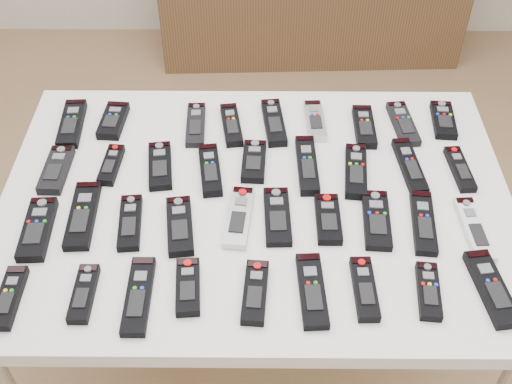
{
  "coord_description": "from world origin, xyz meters",
  "views": [
    {
      "loc": [
        -0.1,
        -1.21,
        1.89
      ],
      "look_at": [
        -0.11,
        -0.11,
        0.8
      ],
      "focal_mm": 45.0,
      "sensor_mm": 36.0,
      "label": 1
    }
  ],
  "objects_px": {
    "remote_22": "(239,217)",
    "remote_23": "(277,216)",
    "remote_13": "(254,161)",
    "remote_29": "(84,294)",
    "remote_3": "(231,125)",
    "remote_15": "(356,171)",
    "remote_8": "(443,120)",
    "remote_25": "(377,220)",
    "remote_6": "(364,127)",
    "remote_34": "(365,289)",
    "remote_5": "(315,121)",
    "remote_17": "(460,169)",
    "remote_14": "(307,165)",
    "remote_32": "(255,292)",
    "remote_18": "(37,229)",
    "remote_31": "(188,287)",
    "remote_27": "(474,229)",
    "remote_28": "(9,298)",
    "remote_4": "(274,122)",
    "remote_2": "(196,125)",
    "remote_12": "(210,170)",
    "remote_24": "(328,219)",
    "remote_30": "(139,296)",
    "remote_11": "(160,166)",
    "remote_33": "(312,290)",
    "remote_7": "(403,124)",
    "remote_19": "(83,215)",
    "remote_26": "(423,222)",
    "remote_10": "(111,165)",
    "remote_21": "(180,226)",
    "remote_0": "(72,124)",
    "remote_9": "(56,170)",
    "remote_35": "(429,291)",
    "remote_36": "(492,288)",
    "remote_1": "(113,121)",
    "remote_20": "(130,222)"
  },
  "relations": [
    {
      "from": "remote_6",
      "to": "remote_17",
      "type": "height_order",
      "value": "remote_6"
    },
    {
      "from": "remote_8",
      "to": "remote_17",
      "type": "xyz_separation_m",
      "value": [
        0.0,
        -0.2,
        -0.0
      ]
    },
    {
      "from": "remote_3",
      "to": "remote_22",
      "type": "xyz_separation_m",
      "value": [
        0.03,
        -0.34,
        -0.0
      ]
    },
    {
      "from": "remote_27",
      "to": "remote_34",
      "type": "bearing_deg",
      "value": -151.14
    },
    {
      "from": "remote_13",
      "to": "remote_29",
      "type": "bearing_deg",
      "value": -127.58
    },
    {
      "from": "remote_33",
      "to": "remote_35",
      "type": "relative_size",
      "value": 1.32
    },
    {
      "from": "remote_9",
      "to": "remote_20",
      "type": "relative_size",
      "value": 0.98
    },
    {
      "from": "remote_19",
      "to": "remote_21",
      "type": "height_order",
      "value": "remote_21"
    },
    {
      "from": "remote_4",
      "to": "remote_5",
      "type": "relative_size",
      "value": 1.17
    },
    {
      "from": "remote_28",
      "to": "remote_29",
      "type": "bearing_deg",
      "value": 3.75
    },
    {
      "from": "remote_10",
      "to": "remote_32",
      "type": "bearing_deg",
      "value": -43.05
    },
    {
      "from": "remote_6",
      "to": "remote_34",
      "type": "distance_m",
      "value": 0.55
    },
    {
      "from": "remote_24",
      "to": "remote_31",
      "type": "xyz_separation_m",
      "value": [
        -0.31,
        -0.2,
        0.0
      ]
    },
    {
      "from": "remote_13",
      "to": "remote_22",
      "type": "bearing_deg",
      "value": -97.06
    },
    {
      "from": "remote_5",
      "to": "remote_17",
      "type": "distance_m",
      "value": 0.4
    },
    {
      "from": "remote_26",
      "to": "remote_31",
      "type": "bearing_deg",
      "value": -155.04
    },
    {
      "from": "remote_1",
      "to": "remote_30",
      "type": "xyz_separation_m",
      "value": [
        0.15,
        -0.59,
        -0.0
      ]
    },
    {
      "from": "remote_5",
      "to": "remote_30",
      "type": "bearing_deg",
      "value": -127.1
    },
    {
      "from": "remote_5",
      "to": "remote_18",
      "type": "relative_size",
      "value": 0.86
    },
    {
      "from": "remote_28",
      "to": "remote_33",
      "type": "bearing_deg",
      "value": 1.67
    },
    {
      "from": "remote_31",
      "to": "remote_6",
      "type": "bearing_deg",
      "value": 46.7
    },
    {
      "from": "remote_28",
      "to": "remote_14",
      "type": "bearing_deg",
      "value": 32.4
    },
    {
      "from": "remote_0",
      "to": "remote_23",
      "type": "xyz_separation_m",
      "value": [
        0.56,
        -0.34,
        -0.0
      ]
    },
    {
      "from": "remote_7",
      "to": "remote_25",
      "type": "relative_size",
      "value": 1.0
    },
    {
      "from": "remote_23",
      "to": "remote_29",
      "type": "relative_size",
      "value": 1.23
    },
    {
      "from": "remote_29",
      "to": "remote_15",
      "type": "bearing_deg",
      "value": 32.19
    },
    {
      "from": "remote_18",
      "to": "remote_29",
      "type": "xyz_separation_m",
      "value": [
        0.14,
        -0.18,
        -0.0
      ]
    },
    {
      "from": "remote_12",
      "to": "remote_24",
      "type": "relative_size",
      "value": 1.2
    },
    {
      "from": "remote_19",
      "to": "remote_26",
      "type": "distance_m",
      "value": 0.8
    },
    {
      "from": "remote_11",
      "to": "remote_22",
      "type": "bearing_deg",
      "value": -48.25
    },
    {
      "from": "remote_2",
      "to": "remote_14",
      "type": "height_order",
      "value": "remote_14"
    },
    {
      "from": "remote_35",
      "to": "remote_36",
      "type": "relative_size",
      "value": 0.74
    },
    {
      "from": "remote_5",
      "to": "remote_9",
      "type": "bearing_deg",
      "value": -165.69
    },
    {
      "from": "remote_14",
      "to": "remote_24",
      "type": "distance_m",
      "value": 0.19
    },
    {
      "from": "remote_21",
      "to": "remote_29",
      "type": "relative_size",
      "value": 1.2
    },
    {
      "from": "remote_15",
      "to": "remote_28",
      "type": "height_order",
      "value": "remote_15"
    },
    {
      "from": "remote_8",
      "to": "remote_25",
      "type": "xyz_separation_m",
      "value": [
        -0.23,
        -0.38,
        0.0
      ]
    },
    {
      "from": "remote_14",
      "to": "remote_27",
      "type": "distance_m",
      "value": 0.43
    },
    {
      "from": "remote_22",
      "to": "remote_25",
      "type": "relative_size",
      "value": 1.05
    },
    {
      "from": "remote_4",
      "to": "remote_31",
      "type": "bearing_deg",
      "value": -114.92
    },
    {
      "from": "remote_18",
      "to": "remote_27",
      "type": "xyz_separation_m",
      "value": [
        1.01,
        0.01,
        -0.0
      ]
    },
    {
      "from": "remote_14",
      "to": "remote_32",
      "type": "relative_size",
      "value": 1.31
    },
    {
      "from": "remote_9",
      "to": "remote_12",
      "type": "height_order",
      "value": "same"
    },
    {
      "from": "remote_3",
      "to": "remote_15",
      "type": "relative_size",
      "value": 0.9
    },
    {
      "from": "remote_25",
      "to": "remote_26",
      "type": "bearing_deg",
      "value": -0.54
    },
    {
      "from": "remote_24",
      "to": "remote_34",
      "type": "height_order",
      "value": "same"
    },
    {
      "from": "remote_7",
      "to": "remote_32",
      "type": "xyz_separation_m",
      "value": [
        -0.4,
        -0.57,
        0.0
      ]
    },
    {
      "from": "remote_8",
      "to": "remote_17",
      "type": "bearing_deg",
      "value": -85.02
    },
    {
      "from": "remote_10",
      "to": "remote_32",
      "type": "xyz_separation_m",
      "value": [
        0.37,
        -0.4,
        0.0
      ]
    },
    {
      "from": "remote_22",
      "to": "remote_23",
      "type": "bearing_deg",
      "value": 8.22
    }
  ]
}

